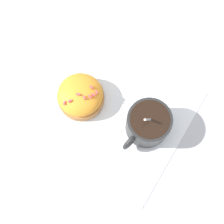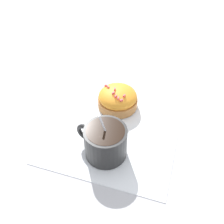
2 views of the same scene
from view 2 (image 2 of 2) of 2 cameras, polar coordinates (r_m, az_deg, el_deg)
ground_plane at (r=0.58m, az=0.58°, el=-3.59°), size 3.00×3.00×0.00m
paper_napkin at (r=0.58m, az=0.58°, el=-3.48°), size 0.32×0.30×0.00m
coffee_cup at (r=0.50m, az=-1.53°, el=-6.28°), size 0.08×0.11×0.09m
frosted_pastry at (r=0.61m, az=1.25°, el=2.97°), size 0.09×0.09×0.05m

